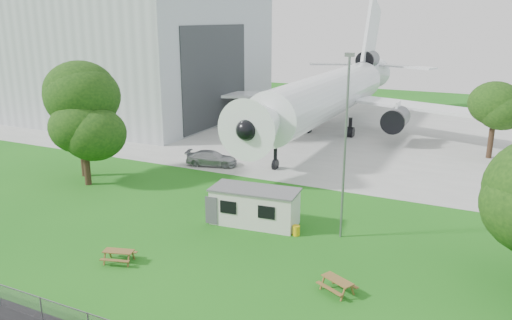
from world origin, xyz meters
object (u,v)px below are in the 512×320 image
at_px(airliner, 332,92).
at_px(picnic_east, 337,292).
at_px(picnic_west, 119,262).
at_px(site_cabin, 255,206).
at_px(hangar, 106,50).

distance_m(airliner, picnic_east, 38.86).
bearing_deg(picnic_west, site_cabin, 45.07).
height_order(airliner, picnic_east, airliner).
bearing_deg(picnic_east, picnic_west, -142.68).
height_order(airliner, picnic_west, airliner).
distance_m(site_cabin, picnic_east, 10.34).
xyz_separation_m(site_cabin, picnic_east, (8.01, -6.40, -1.31)).
bearing_deg(site_cabin, picnic_west, -118.43).
height_order(hangar, site_cabin, hangar).
relative_size(site_cabin, picnic_west, 3.82).
relative_size(airliner, picnic_west, 26.52).
relative_size(hangar, airliner, 0.90).
relative_size(hangar, picnic_west, 23.89).
bearing_deg(picnic_west, airliner, 72.42).
xyz_separation_m(hangar, picnic_east, (48.03, -36.70, -9.41)).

